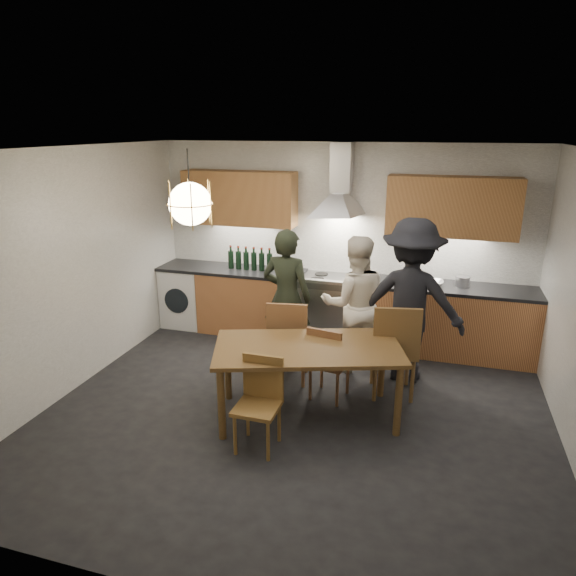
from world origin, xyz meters
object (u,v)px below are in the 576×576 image
(mixing_bowl, at_px, (432,283))
(stock_pot, at_px, (462,282))
(person_mid, at_px, (354,304))
(wine_bottles, at_px, (250,258))
(chair_front, at_px, (260,396))
(person_left, at_px, (287,298))
(person_right, at_px, (410,301))
(dining_table, at_px, (308,355))
(chair_back_left, at_px, (288,336))

(mixing_bowl, relative_size, stock_pot, 1.54)
(person_mid, xyz_separation_m, mixing_bowl, (0.85, 0.71, 0.12))
(wine_bottles, bearing_deg, chair_front, -67.98)
(mixing_bowl, bearing_deg, person_left, -154.50)
(chair_front, height_order, person_left, person_left)
(person_mid, relative_size, person_right, 0.87)
(dining_table, bearing_deg, chair_front, -135.49)
(person_mid, bearing_deg, wine_bottles, -43.11)
(mixing_bowl, bearing_deg, chair_back_left, -138.88)
(person_left, height_order, stock_pot, person_left)
(chair_front, distance_m, person_right, 2.13)
(chair_back_left, xyz_separation_m, mixing_bowl, (1.49, 1.30, 0.37))
(dining_table, relative_size, person_right, 1.07)
(dining_table, xyz_separation_m, person_mid, (0.25, 1.21, 0.14))
(chair_front, bearing_deg, stock_pot, 56.25)
(mixing_bowl, relative_size, wine_bottles, 0.41)
(chair_front, xyz_separation_m, wine_bottles, (-1.03, 2.54, 0.58))
(dining_table, relative_size, mixing_bowl, 7.50)
(stock_pot, bearing_deg, person_left, -156.97)
(chair_back_left, height_order, chair_front, chair_back_left)
(dining_table, distance_m, person_left, 1.27)
(dining_table, xyz_separation_m, person_left, (-0.55, 1.13, 0.16))
(wine_bottles, bearing_deg, mixing_bowl, -1.05)
(wine_bottles, bearing_deg, person_left, -47.24)
(person_left, bearing_deg, person_mid, -167.50)
(dining_table, bearing_deg, person_left, 97.71)
(person_left, bearing_deg, wine_bottles, -40.49)
(stock_pot, xyz_separation_m, wine_bottles, (-2.78, -0.02, 0.10))
(person_left, bearing_deg, chair_front, 105.25)
(person_left, height_order, person_mid, person_left)
(chair_front, bearing_deg, person_mid, 73.65)
(stock_pot, bearing_deg, person_mid, -147.36)
(dining_table, xyz_separation_m, chair_front, (-0.30, -0.58, -0.19))
(person_mid, bearing_deg, chair_back_left, 25.45)
(dining_table, relative_size, wine_bottles, 3.10)
(person_right, xyz_separation_m, mixing_bowl, (0.22, 0.78, 0.00))
(chair_back_left, relative_size, chair_front, 1.17)
(mixing_bowl, height_order, stock_pot, stock_pot)
(stock_pot, height_order, wine_bottles, wine_bottles)
(person_left, distance_m, person_right, 1.44)
(dining_table, relative_size, stock_pot, 11.52)
(dining_table, xyz_separation_m, stock_pot, (1.46, 1.98, 0.29))
(chair_front, xyz_separation_m, stock_pot, (1.75, 2.56, 0.48))
(person_right, xyz_separation_m, stock_pot, (0.57, 0.84, 0.03))
(dining_table, xyz_separation_m, person_right, (0.89, 1.14, 0.26))
(person_mid, bearing_deg, person_left, -11.76)
(chair_back_left, bearing_deg, stock_pot, -152.17)
(dining_table, distance_m, chair_front, 0.67)
(chair_front, xyz_separation_m, person_left, (-0.25, 1.70, 0.35))
(person_mid, xyz_separation_m, wine_bottles, (-1.57, 0.75, 0.25))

